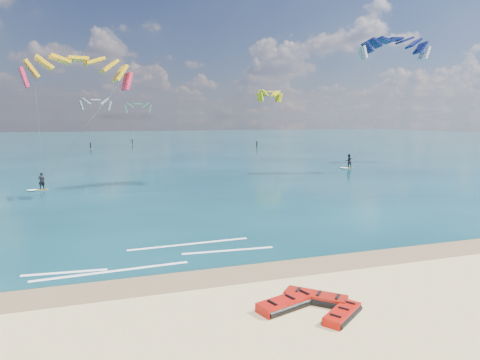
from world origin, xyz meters
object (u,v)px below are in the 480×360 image
at_px(kitesurfer_main, 59,120).
at_px(kitesurfer_far, 372,98).
at_px(packed_kite_left, 287,307).
at_px(packed_kite_right, 342,318).
at_px(packed_kite_mid, 316,302).

bearing_deg(kitesurfer_main, kitesurfer_far, -12.48).
distance_m(packed_kite_left, kitesurfer_far, 45.74).
height_order(packed_kite_right, kitesurfer_main, kitesurfer_main).
relative_size(packed_kite_left, kitesurfer_main, 0.20).
bearing_deg(packed_kite_mid, kitesurfer_far, 95.68).
distance_m(packed_kite_left, kitesurfer_main, 30.07).
relative_size(packed_kite_left, packed_kite_right, 1.25).
bearing_deg(packed_kite_left, packed_kite_mid, -12.91).
bearing_deg(packed_kite_mid, packed_kite_right, -36.94).
height_order(packed_kite_mid, packed_kite_right, packed_kite_mid).
relative_size(packed_kite_right, kitesurfer_main, 0.16).
xyz_separation_m(packed_kite_mid, kitesurfer_far, (26.61, 34.90, 9.58)).
bearing_deg(kitesurfer_main, packed_kite_mid, -91.74).
bearing_deg(packed_kite_right, kitesurfer_far, 18.32).
distance_m(packed_kite_right, kitesurfer_far, 45.94).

